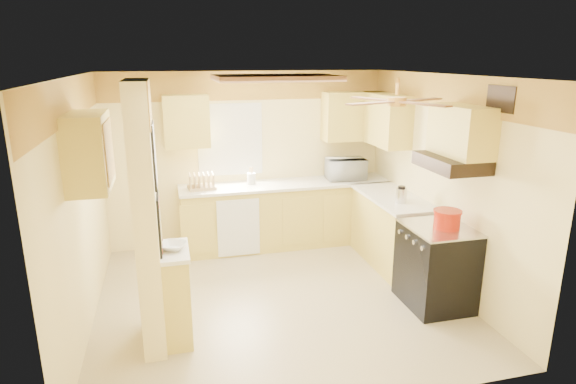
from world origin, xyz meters
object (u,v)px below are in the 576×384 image
object	(u,v)px
stove	(436,266)
microwave	(346,169)
kettle	(401,195)
dutch_oven	(447,219)
bowl	(173,246)

from	to	relation	value
stove	microwave	size ratio (longest dim) A/B	1.64
stove	kettle	world-z (taller)	kettle
microwave	dutch_oven	world-z (taller)	microwave
microwave	bowl	size ratio (longest dim) A/B	2.27
stove	microwave	bearing A→B (deg)	96.82
bowl	dutch_oven	size ratio (longest dim) A/B	0.82
kettle	dutch_oven	bearing A→B (deg)	-85.00
dutch_oven	stove	bearing A→B (deg)	139.41
dutch_oven	kettle	size ratio (longest dim) A/B	1.43
stove	bowl	size ratio (longest dim) A/B	3.72
dutch_oven	microwave	bearing A→B (deg)	98.06
microwave	kettle	distance (m)	1.33
stove	bowl	bearing A→B (deg)	179.86
bowl	kettle	world-z (taller)	kettle
bowl	dutch_oven	xyz separation A→B (m)	(2.86, -0.05, 0.05)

